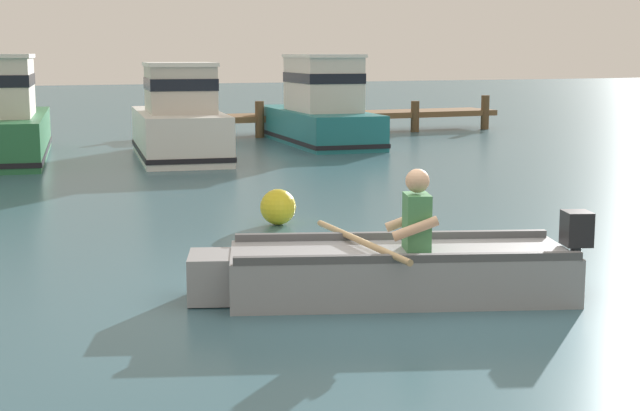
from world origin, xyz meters
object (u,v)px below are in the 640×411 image
(rowboat_with_person, at_px, (392,270))
(moored_boat_teal, at_px, (319,111))
(mooring_buoy, at_px, (278,207))
(moored_boat_white, at_px, (179,123))

(rowboat_with_person, height_order, moored_boat_teal, moored_boat_teal)
(moored_boat_teal, bearing_deg, rowboat_with_person, -110.51)
(rowboat_with_person, xyz_separation_m, moored_boat_teal, (5.21, 13.93, 0.55))
(rowboat_with_person, height_order, mooring_buoy, rowboat_with_person)
(rowboat_with_person, bearing_deg, moored_boat_white, 84.56)
(rowboat_with_person, distance_m, moored_boat_teal, 14.88)
(moored_boat_teal, xyz_separation_m, mooring_buoy, (-4.88, -10.08, -0.57))
(rowboat_with_person, height_order, moored_boat_white, moored_boat_white)
(moored_boat_white, xyz_separation_m, mooring_buoy, (-0.81, -8.11, -0.53))
(rowboat_with_person, relative_size, mooring_buoy, 7.74)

